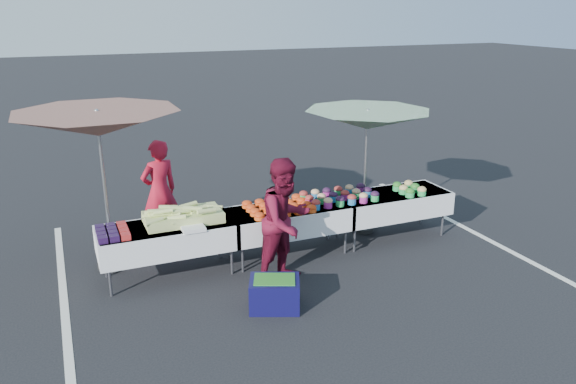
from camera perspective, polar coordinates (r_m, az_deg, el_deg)
name	(u,v)px	position (r m, az deg, el deg)	size (l,w,h in m)	color
ground	(288,254)	(8.58, 0.00, -6.35)	(80.00, 80.00, 0.00)	black
stripe_left	(63,294)	(8.03, -21.87, -9.61)	(0.10, 5.00, 0.00)	silver
stripe_right	(458,224)	(10.16, 16.89, -3.13)	(0.10, 5.00, 0.00)	silver
table_left	(167,237)	(7.88, -12.18, -4.48)	(1.86, 0.81, 0.75)	white
table_center	(288,219)	(8.35, 0.00, -2.71)	(1.86, 0.81, 0.75)	white
table_right	(391,203)	(9.16, 10.43, -1.10)	(1.86, 0.81, 0.75)	white
berry_punnets	(112,232)	(7.67, -17.41, -3.92)	(0.40, 0.54, 0.08)	black
corn_pile	(182,216)	(7.87, -10.69, -2.42)	(1.16, 0.57, 0.26)	#BCCA67
plastic_bags	(193,228)	(7.59, -9.61, -3.66)	(0.30, 0.25, 0.05)	white
carrot_bowls	(279,206)	(8.22, -0.94, -1.47)	(0.95, 0.69, 0.11)	#ED541A
potato_cups	(339,196)	(8.62, 5.21, -0.38)	(1.14, 0.58, 0.16)	#246EA9
bean_baskets	(409,189)	(9.15, 12.22, 0.34)	(0.36, 0.50, 0.15)	green
vendor	(160,191)	(9.05, -12.92, 0.09)	(0.60, 0.39, 1.64)	#B7142B
customer	(286,221)	(7.48, -0.23, -2.97)	(0.84, 0.66, 1.73)	maroon
umbrella_left	(98,125)	(7.95, -18.75, 6.49)	(2.93, 2.93, 2.30)	black
umbrella_right	(367,121)	(9.02, 8.07, 7.19)	(2.45, 2.45, 2.06)	black
storage_bin	(275,293)	(7.07, -1.37, -10.21)	(0.74, 0.65, 0.40)	#0D0B3A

